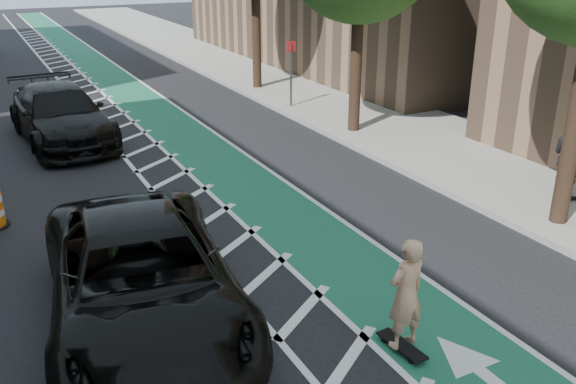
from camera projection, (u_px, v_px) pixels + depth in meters
ground at (217, 337)px, 9.34m from camera, size 120.00×120.00×0.00m
bike_lane at (190, 141)px, 18.85m from camera, size 2.00×90.00×0.01m
buffer_strip at (142, 147)px, 18.21m from camera, size 1.40×90.00×0.01m
sidewalk_right at (364, 114)px, 21.61m from camera, size 5.00×90.00×0.15m
curb_right at (304, 122)px, 20.56m from camera, size 0.12×90.00×0.16m
sign_post at (291, 73)px, 21.97m from camera, size 0.35×0.08×2.47m
skateboard at (402, 346)px, 8.99m from camera, size 0.32×0.90×0.12m
skateboarder at (406, 294)px, 8.66m from camera, size 0.66×0.46×1.72m
suv_near at (142, 279)px, 9.33m from camera, size 3.50×6.29×1.66m
suv_far at (60, 115)px, 18.51m from camera, size 2.77×5.95×1.68m
pedestrian at (571, 156)px, 14.00m from camera, size 0.81×0.99×1.90m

